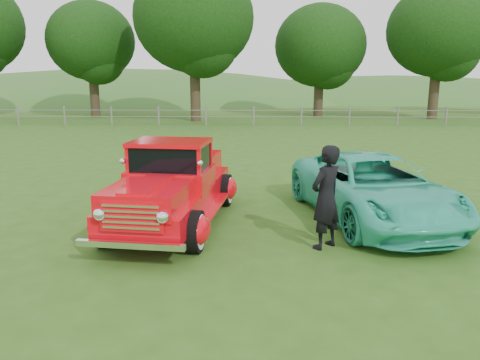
{
  "coord_description": "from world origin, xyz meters",
  "views": [
    {
      "loc": [
        -0.1,
        -7.55,
        3.05
      ],
      "look_at": [
        -0.32,
        1.2,
        1.1
      ],
      "focal_mm": 35.0,
      "sensor_mm": 36.0,
      "label": 1
    }
  ],
  "objects_px": {
    "tree_mid_west": "(91,41)",
    "tree_near_west": "(194,18)",
    "red_pickup": "(172,187)",
    "teal_sedan": "(373,188)",
    "tree_near_east": "(320,46)",
    "man": "(326,197)",
    "tree_mid_east": "(439,30)"
  },
  "relations": [
    {
      "from": "tree_near_east",
      "to": "man",
      "type": "relative_size",
      "value": 4.44
    },
    {
      "from": "tree_near_west",
      "to": "teal_sedan",
      "type": "bearing_deg",
      "value": -74.03
    },
    {
      "from": "teal_sedan",
      "to": "tree_near_east",
      "type": "bearing_deg",
      "value": 72.55
    },
    {
      "from": "tree_near_east",
      "to": "tree_mid_east",
      "type": "bearing_deg",
      "value": -14.04
    },
    {
      "from": "red_pickup",
      "to": "man",
      "type": "xyz_separation_m",
      "value": [
        2.96,
        -1.31,
        0.14
      ]
    },
    {
      "from": "teal_sedan",
      "to": "man",
      "type": "height_order",
      "value": "man"
    },
    {
      "from": "tree_mid_west",
      "to": "tree_near_west",
      "type": "distance_m",
      "value": 8.63
    },
    {
      "from": "tree_near_east",
      "to": "tree_mid_east",
      "type": "height_order",
      "value": "tree_mid_east"
    },
    {
      "from": "tree_near_east",
      "to": "red_pickup",
      "type": "relative_size",
      "value": 1.62
    },
    {
      "from": "man",
      "to": "tree_mid_west",
      "type": "bearing_deg",
      "value": -107.65
    },
    {
      "from": "tree_mid_west",
      "to": "tree_near_west",
      "type": "bearing_deg",
      "value": -20.56
    },
    {
      "from": "tree_near_east",
      "to": "teal_sedan",
      "type": "distance_m",
      "value": 27.22
    },
    {
      "from": "tree_near_east",
      "to": "tree_mid_west",
      "type": "bearing_deg",
      "value": -176.63
    },
    {
      "from": "tree_mid_west",
      "to": "tree_mid_east",
      "type": "relative_size",
      "value": 0.9
    },
    {
      "from": "man",
      "to": "teal_sedan",
      "type": "bearing_deg",
      "value": -169.44
    },
    {
      "from": "tree_near_east",
      "to": "red_pickup",
      "type": "height_order",
      "value": "tree_near_east"
    },
    {
      "from": "tree_near_west",
      "to": "tree_near_east",
      "type": "height_order",
      "value": "tree_near_west"
    },
    {
      "from": "tree_near_east",
      "to": "teal_sedan",
      "type": "relative_size",
      "value": 1.66
    },
    {
      "from": "tree_near_west",
      "to": "red_pickup",
      "type": "xyz_separation_m",
      "value": [
        2.26,
        -23.17,
        -6.0
      ]
    },
    {
      "from": "tree_mid_west",
      "to": "tree_mid_east",
      "type": "height_order",
      "value": "tree_mid_east"
    },
    {
      "from": "tree_near_east",
      "to": "teal_sedan",
      "type": "bearing_deg",
      "value": -95.34
    },
    {
      "from": "tree_mid_west",
      "to": "tree_near_east",
      "type": "relative_size",
      "value": 1.02
    },
    {
      "from": "tree_near_west",
      "to": "tree_mid_east",
      "type": "xyz_separation_m",
      "value": [
        17.0,
        2.0,
        -0.62
      ]
    },
    {
      "from": "tree_near_west",
      "to": "man",
      "type": "height_order",
      "value": "tree_near_west"
    },
    {
      "from": "tree_near_west",
      "to": "red_pickup",
      "type": "distance_m",
      "value": 24.04
    },
    {
      "from": "teal_sedan",
      "to": "man",
      "type": "relative_size",
      "value": 2.68
    },
    {
      "from": "tree_mid_west",
      "to": "red_pickup",
      "type": "xyz_separation_m",
      "value": [
        10.26,
        -26.17,
        -4.75
      ]
    },
    {
      "from": "tree_near_west",
      "to": "man",
      "type": "bearing_deg",
      "value": -77.95
    },
    {
      "from": "tree_near_west",
      "to": "man",
      "type": "xyz_separation_m",
      "value": [
        5.22,
        -24.48,
        -5.86
      ]
    },
    {
      "from": "tree_near_east",
      "to": "teal_sedan",
      "type": "height_order",
      "value": "tree_near_east"
    },
    {
      "from": "red_pickup",
      "to": "teal_sedan",
      "type": "relative_size",
      "value": 1.02
    },
    {
      "from": "tree_mid_west",
      "to": "tree_near_east",
      "type": "height_order",
      "value": "tree_mid_west"
    }
  ]
}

